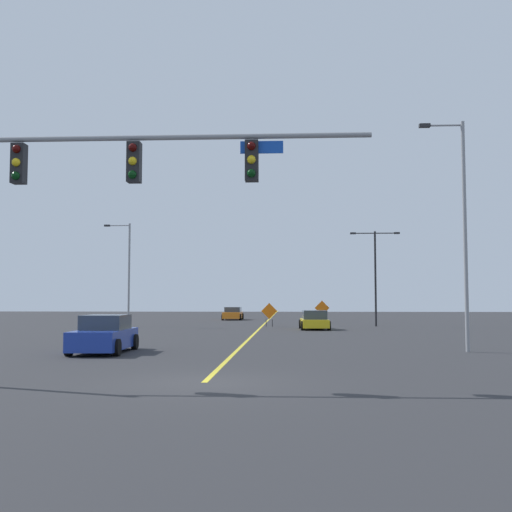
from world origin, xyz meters
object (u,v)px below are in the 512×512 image
at_px(street_lamp_near_right, 127,269).
at_px(street_lamp_mid_right, 375,269).
at_px(construction_sign_right_shoulder, 322,309).
at_px(construction_sign_median_far, 269,312).
at_px(car_blue_passing, 104,335).
at_px(traffic_signal_assembly, 70,181).
at_px(car_yellow_near, 314,320).
at_px(street_lamp_far_left, 462,225).
at_px(car_orange_mid, 233,314).

bearing_deg(street_lamp_near_right, street_lamp_mid_right, 5.63).
bearing_deg(construction_sign_right_shoulder, construction_sign_median_far, -114.68).
xyz_separation_m(construction_sign_right_shoulder, car_blue_passing, (-10.39, -34.29, -0.57)).
height_order(traffic_signal_assembly, construction_sign_right_shoulder, traffic_signal_assembly).
bearing_deg(car_yellow_near, street_lamp_near_right, 165.53).
bearing_deg(street_lamp_far_left, traffic_signal_assembly, -142.47).
relative_size(street_lamp_far_left, car_blue_passing, 2.08).
xyz_separation_m(street_lamp_near_right, car_orange_mid, (6.74, 17.36, -3.84)).
xyz_separation_m(street_lamp_near_right, construction_sign_right_shoulder, (15.71, 10.79, -3.21)).
distance_m(street_lamp_near_right, construction_sign_median_far, 11.59).
distance_m(street_lamp_far_left, construction_sign_median_far, 25.04).
bearing_deg(construction_sign_median_far, street_lamp_mid_right, 8.21).
height_order(car_yellow_near, car_blue_passing, car_blue_passing).
bearing_deg(car_blue_passing, car_orange_mid, 88.00).
bearing_deg(street_lamp_mid_right, traffic_signal_assembly, -110.18).
height_order(street_lamp_far_left, street_lamp_near_right, street_lamp_far_left).
height_order(car_orange_mid, car_blue_passing, car_blue_passing).
height_order(traffic_signal_assembly, street_lamp_far_left, street_lamp_far_left).
distance_m(car_orange_mid, car_blue_passing, 40.89).
relative_size(street_lamp_far_left, car_orange_mid, 2.08).
relative_size(construction_sign_right_shoulder, car_yellow_near, 0.48).
xyz_separation_m(traffic_signal_assembly, street_lamp_mid_right, (12.55, 34.15, -0.61)).
height_order(traffic_signal_assembly, car_blue_passing, traffic_signal_assembly).
distance_m(traffic_signal_assembly, street_lamp_far_left, 15.98).
relative_size(street_lamp_far_left, car_yellow_near, 2.20).
xyz_separation_m(street_lamp_mid_right, car_orange_mid, (-12.74, 15.44, -3.91)).
distance_m(street_lamp_near_right, car_blue_passing, 24.40).
height_order(car_orange_mid, car_yellow_near, car_yellow_near).
bearing_deg(car_orange_mid, construction_sign_right_shoulder, -36.24).
bearing_deg(car_orange_mid, street_lamp_near_right, -111.23).
bearing_deg(construction_sign_right_shoulder, car_blue_passing, -106.86).
bearing_deg(car_blue_passing, street_lamp_near_right, 102.75).
bearing_deg(street_lamp_near_right, street_lamp_far_left, -48.92).
distance_m(street_lamp_far_left, construction_sign_right_shoulder, 33.73).
height_order(street_lamp_far_left, construction_sign_median_far, street_lamp_far_left).
bearing_deg(construction_sign_right_shoulder, street_lamp_far_left, -83.32).
relative_size(street_lamp_mid_right, car_blue_passing, 1.68).
distance_m(construction_sign_right_shoulder, car_orange_mid, 11.14).
bearing_deg(car_blue_passing, construction_sign_median_far, 76.62).
xyz_separation_m(street_lamp_far_left, street_lamp_near_right, (-19.61, 22.49, -0.63)).
bearing_deg(car_orange_mid, traffic_signal_assembly, -89.77).
relative_size(street_lamp_far_left, construction_sign_median_far, 5.09).
bearing_deg(construction_sign_median_far, car_yellow_near, -53.18).
bearing_deg(car_yellow_near, construction_sign_median_far, 126.82).
height_order(street_lamp_far_left, street_lamp_mid_right, street_lamp_far_left).
bearing_deg(street_lamp_mid_right, construction_sign_right_shoulder, 113.07).
relative_size(street_lamp_near_right, car_blue_passing, 1.79).
bearing_deg(construction_sign_right_shoulder, car_yellow_near, -95.20).
relative_size(car_orange_mid, car_blue_passing, 1.00).
bearing_deg(car_yellow_near, construction_sign_right_shoulder, 84.80).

